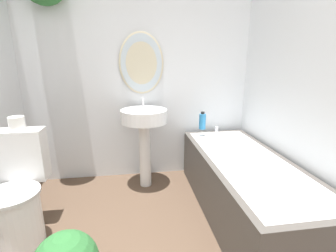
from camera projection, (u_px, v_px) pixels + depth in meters
The scene contains 7 objects.
wall_back at pixel (127, 58), 2.51m from camera, with size 2.50×0.40×2.40m.
wall_right at pixel (328, 75), 1.64m from camera, with size 0.06×2.41×2.40m.
toilet at pixel (18, 198), 1.76m from camera, with size 0.38×0.53×0.79m.
pedestal_sink at pixel (144, 127), 2.45m from camera, with size 0.46×0.46×0.92m.
bathtub at pixel (245, 185), 2.07m from camera, with size 0.68×1.69×0.58m.
shampoo_bottle at pixel (202, 121), 2.59m from camera, with size 0.07×0.07×0.19m.
toilet_paper_roll at pixel (17, 123), 1.80m from camera, with size 0.11×0.11×0.10m.
Camera 1 is at (-0.10, -0.35, 1.30)m, focal length 26.00 mm.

